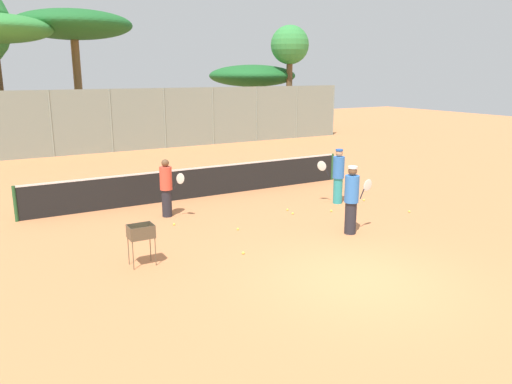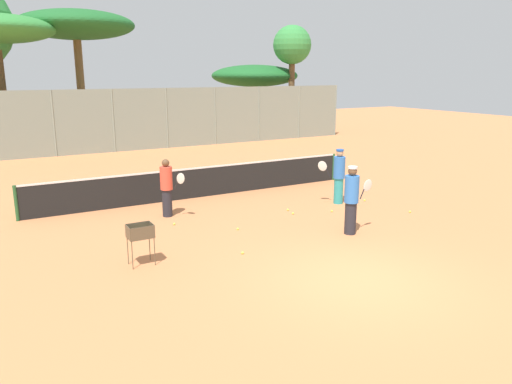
# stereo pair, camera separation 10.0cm
# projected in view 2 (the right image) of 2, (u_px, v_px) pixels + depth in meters

# --- Properties ---
(ground_plane) EXTENTS (80.00, 80.00, 0.00)m
(ground_plane) POSITION_uv_depth(u_px,v_px,m) (358.00, 281.00, 10.46)
(ground_plane) COLOR #D37F4C
(tennis_net) EXTENTS (11.75, 0.10, 1.07)m
(tennis_net) POSITION_uv_depth(u_px,v_px,m) (200.00, 181.00, 17.32)
(tennis_net) COLOR #26592D
(tennis_net) RESTS_ON ground_plane
(back_fence) EXTENTS (30.40, 0.08, 3.39)m
(back_fence) POSITION_uv_depth(u_px,v_px,m) (113.00, 121.00, 26.92)
(back_fence) COLOR gray
(back_fence) RESTS_ON ground_plane
(tree_3) EXTENTS (6.15, 6.15, 4.77)m
(tree_3) POSITION_uv_depth(u_px,v_px,m) (255.00, 76.00, 35.64)
(tree_3) COLOR brown
(tree_3) RESTS_ON ground_plane
(tree_4) EXTENTS (2.57, 2.57, 7.33)m
(tree_4) POSITION_uv_depth(u_px,v_px,m) (292.00, 47.00, 33.53)
(tree_4) COLOR brown
(tree_4) RESTS_ON ground_plane
(tree_5) EXTENTS (6.73, 6.73, 7.78)m
(tree_5) POSITION_uv_depth(u_px,v_px,m) (76.00, 26.00, 29.06)
(tree_5) COLOR brown
(tree_5) RESTS_ON ground_plane
(player_white_outfit) EXTENTS (0.57, 0.83, 1.76)m
(player_white_outfit) POSITION_uv_depth(u_px,v_px,m) (167.00, 187.00, 14.92)
(player_white_outfit) COLOR #26262D
(player_white_outfit) RESTS_ON ground_plane
(player_red_cap) EXTENTS (0.95, 0.38, 1.85)m
(player_red_cap) POSITION_uv_depth(u_px,v_px,m) (352.00, 199.00, 13.28)
(player_red_cap) COLOR #26262D
(player_red_cap) RESTS_ON ground_plane
(player_yellow_shirt) EXTENTS (0.82, 0.61, 1.82)m
(player_yellow_shirt) POSITION_uv_depth(u_px,v_px,m) (339.00, 176.00, 16.40)
(player_yellow_shirt) COLOR teal
(player_yellow_shirt) RESTS_ON ground_plane
(ball_cart) EXTENTS (0.56, 0.41, 0.95)m
(ball_cart) POSITION_uv_depth(u_px,v_px,m) (141.00, 235.00, 11.17)
(ball_cart) COLOR brown
(ball_cart) RESTS_ON ground_plane
(tennis_ball_0) EXTENTS (0.07, 0.07, 0.07)m
(tennis_ball_0) POSITION_uv_depth(u_px,v_px,m) (174.00, 224.00, 14.25)
(tennis_ball_0) COLOR #D1E54C
(tennis_ball_0) RESTS_ON ground_plane
(tennis_ball_1) EXTENTS (0.07, 0.07, 0.07)m
(tennis_ball_1) POSITION_uv_depth(u_px,v_px,m) (365.00, 200.00, 16.89)
(tennis_ball_1) COLOR #D1E54C
(tennis_ball_1) RESTS_ON ground_plane
(tennis_ball_2) EXTENTS (0.07, 0.07, 0.07)m
(tennis_ball_2) POSITION_uv_depth(u_px,v_px,m) (243.00, 253.00, 11.97)
(tennis_ball_2) COLOR #D1E54C
(tennis_ball_2) RESTS_ON ground_plane
(tennis_ball_3) EXTENTS (0.07, 0.07, 0.07)m
(tennis_ball_3) POSITION_uv_depth(u_px,v_px,m) (410.00, 212.00, 15.50)
(tennis_ball_3) COLOR #D1E54C
(tennis_ball_3) RESTS_ON ground_plane
(tennis_ball_4) EXTENTS (0.07, 0.07, 0.07)m
(tennis_ball_4) POSITION_uv_depth(u_px,v_px,m) (293.00, 213.00, 15.32)
(tennis_ball_4) COLOR #D1E54C
(tennis_ball_4) RESTS_ON ground_plane
(tennis_ball_5) EXTENTS (0.07, 0.07, 0.07)m
(tennis_ball_5) POSITION_uv_depth(u_px,v_px,m) (288.00, 210.00, 15.72)
(tennis_ball_5) COLOR #D1E54C
(tennis_ball_5) RESTS_ON ground_plane
(tennis_ball_6) EXTENTS (0.07, 0.07, 0.07)m
(tennis_ball_6) POSITION_uv_depth(u_px,v_px,m) (238.00, 229.00, 13.79)
(tennis_ball_6) COLOR #D1E54C
(tennis_ball_6) RESTS_ON ground_plane
(tennis_ball_7) EXTENTS (0.07, 0.07, 0.07)m
(tennis_ball_7) POSITION_uv_depth(u_px,v_px,m) (332.00, 211.00, 15.57)
(tennis_ball_7) COLOR #D1E54C
(tennis_ball_7) RESTS_ON ground_plane
(tennis_ball_8) EXTENTS (0.07, 0.07, 0.07)m
(tennis_ball_8) POSITION_uv_depth(u_px,v_px,m) (346.00, 191.00, 18.15)
(tennis_ball_8) COLOR #D1E54C
(tennis_ball_8) RESTS_ON ground_plane
(parked_car) EXTENTS (4.20, 1.70, 1.60)m
(parked_car) POSITION_uv_depth(u_px,v_px,m) (86.00, 133.00, 30.46)
(parked_car) COLOR #232328
(parked_car) RESTS_ON ground_plane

